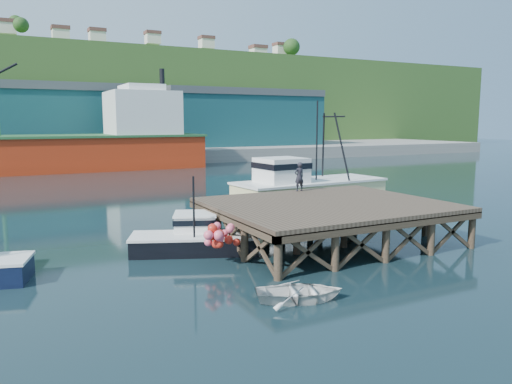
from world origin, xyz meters
TOP-DOWN VIEW (x-y plane):
  - ground at (0.00, 0.00)m, footprint 300.00×300.00m
  - wharf at (5.50, -0.19)m, footprint 12.00×10.00m
  - far_quay at (0.00, 70.00)m, footprint 160.00×40.00m
  - warehouse_mid at (0.00, 65.00)m, footprint 28.00×16.00m
  - warehouse_right at (30.00, 65.00)m, footprint 30.00×16.00m
  - cargo_ship at (-8.46, 48.00)m, footprint 55.50×10.00m
  - hillside at (0.00, 100.00)m, footprint 220.00×50.00m
  - boat_black at (-1.60, 1.20)m, footprint 6.68×5.56m
  - trawler at (10.47, 9.56)m, footprint 12.19×5.10m
  - dinghy at (-0.67, -7.11)m, footprint 3.79×3.27m
  - dockworker at (6.50, 4.40)m, footprint 0.69×0.47m

SIDE VIEW (x-z plane):
  - ground at x=0.00m, z-range 0.00..0.00m
  - dinghy at x=-0.67m, z-range 0.00..0.66m
  - boat_black at x=-1.60m, z-range -1.23..2.65m
  - far_quay at x=0.00m, z-range 0.00..2.00m
  - trawler at x=10.47m, z-range -2.35..5.63m
  - wharf at x=5.50m, z-range 0.63..3.25m
  - dockworker at x=6.50m, z-range 2.12..3.94m
  - cargo_ship at x=-8.46m, z-range -3.56..10.19m
  - warehouse_mid at x=0.00m, z-range 2.00..11.00m
  - warehouse_right at x=30.00m, z-range 2.00..11.00m
  - hillside at x=0.00m, z-range 0.00..22.00m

